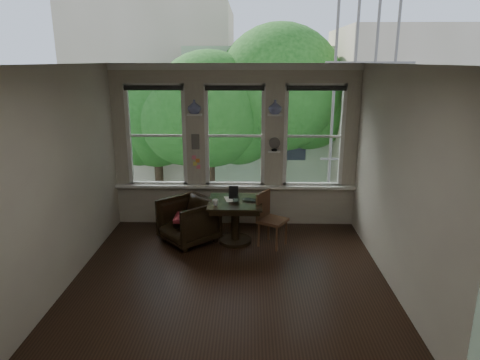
{
  "coord_description": "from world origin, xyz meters",
  "views": [
    {
      "loc": [
        0.29,
        -5.56,
        3.04
      ],
      "look_at": [
        0.13,
        0.9,
        1.23
      ],
      "focal_mm": 32.0,
      "sensor_mm": 36.0,
      "label": 1
    }
  ],
  "objects_px": {
    "armchair_left": "(188,221)",
    "laptop": "(252,201)",
    "mug": "(215,202)",
    "table": "(235,222)",
    "side_chair_right": "(273,220)"
  },
  "relations": [
    {
      "from": "armchair_left",
      "to": "side_chair_right",
      "type": "relative_size",
      "value": 0.92
    },
    {
      "from": "table",
      "to": "mug",
      "type": "bearing_deg",
      "value": -144.91
    },
    {
      "from": "laptop",
      "to": "side_chair_right",
      "type": "bearing_deg",
      "value": 6.46
    },
    {
      "from": "armchair_left",
      "to": "laptop",
      "type": "xyz_separation_m",
      "value": [
        1.09,
        -0.04,
        0.38
      ]
    },
    {
      "from": "table",
      "to": "mug",
      "type": "xyz_separation_m",
      "value": [
        -0.32,
        -0.22,
        0.42
      ]
    },
    {
      "from": "laptop",
      "to": "armchair_left",
      "type": "bearing_deg",
      "value": -164.21
    },
    {
      "from": "side_chair_right",
      "to": "armchair_left",
      "type": "bearing_deg",
      "value": 116.6
    },
    {
      "from": "armchair_left",
      "to": "mug",
      "type": "height_order",
      "value": "mug"
    },
    {
      "from": "side_chair_right",
      "to": "mug",
      "type": "relative_size",
      "value": 8.98
    },
    {
      "from": "laptop",
      "to": "mug",
      "type": "relative_size",
      "value": 3.24
    },
    {
      "from": "armchair_left",
      "to": "laptop",
      "type": "distance_m",
      "value": 1.15
    },
    {
      "from": "laptop",
      "to": "mug",
      "type": "distance_m",
      "value": 0.62
    },
    {
      "from": "armchair_left",
      "to": "side_chair_right",
      "type": "height_order",
      "value": "side_chair_right"
    },
    {
      "from": "armchair_left",
      "to": "laptop",
      "type": "bearing_deg",
      "value": 45.39
    },
    {
      "from": "armchair_left",
      "to": "mug",
      "type": "relative_size",
      "value": 8.24
    }
  ]
}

